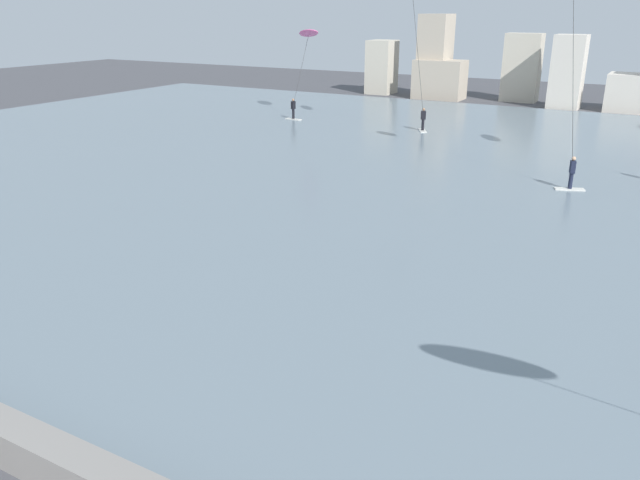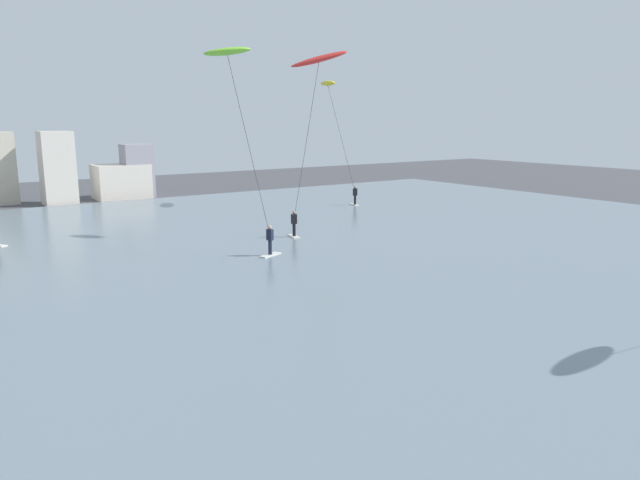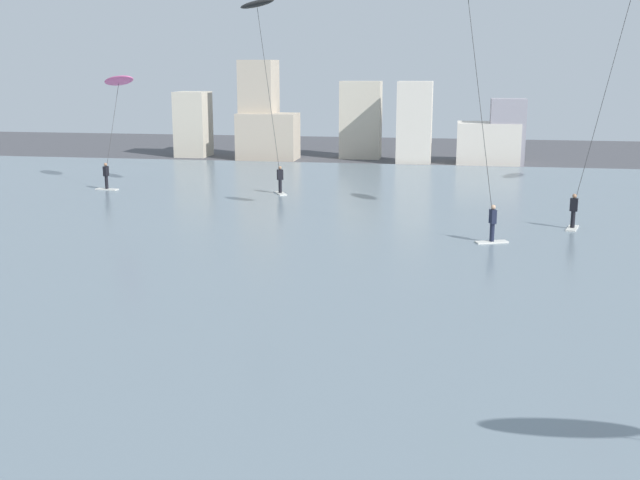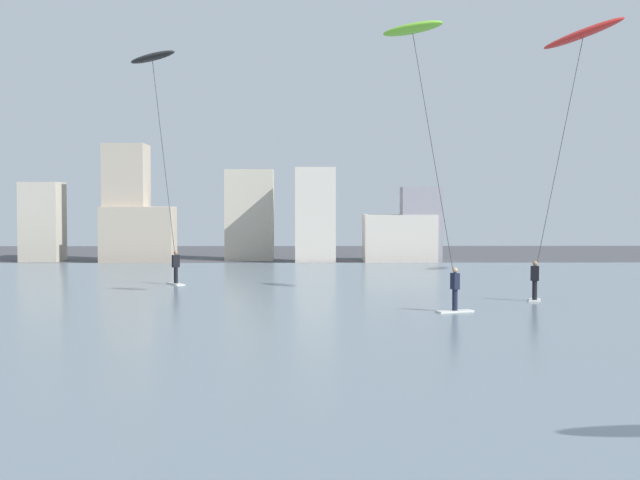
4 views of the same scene
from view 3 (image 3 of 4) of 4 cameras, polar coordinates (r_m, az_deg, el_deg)
The scene contains 6 objects.
water_bay at distance 35.54m, azimuth 2.69°, elevation 0.39°, with size 84.00×52.00×0.10m, color slate.
far_shore_buildings at distance 64.12m, azimuth 1.61°, elevation 8.29°, with size 28.41×5.16×7.98m.
kitesurfer_red at distance 37.93m, azimuth 21.52°, elevation 15.62°, with size 3.90×3.22×11.51m.
kitesurfer_pink at distance 51.10m, azimuth -14.48°, elevation 10.63°, with size 3.42×4.08×7.08m.
kitesurfer_black at distance 44.69m, azimuth -4.40°, elevation 15.32°, with size 2.89×3.90×11.10m.
kitesurfer_lime at distance 35.00m, azimuth 10.94°, elevation 15.06°, with size 3.42×2.94×10.98m.
Camera 3 is at (4.28, -4.33, 7.53)m, focal length 44.07 mm.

